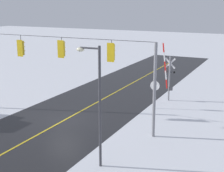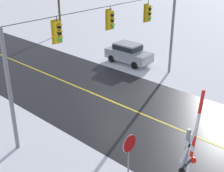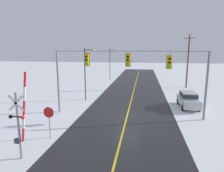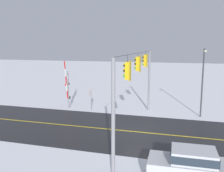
# 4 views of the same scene
# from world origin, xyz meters

# --- Properties ---
(ground_plane) EXTENTS (160.00, 160.00, 0.00)m
(ground_plane) POSITION_xyz_m (0.00, 0.00, 0.00)
(ground_plane) COLOR white
(road_asphalt) EXTENTS (9.00, 80.00, 0.01)m
(road_asphalt) POSITION_xyz_m (0.00, 6.00, 0.00)
(road_asphalt) COLOR black
(road_asphalt) RESTS_ON ground
(lane_centre_line) EXTENTS (0.14, 72.00, 0.01)m
(lane_centre_line) POSITION_xyz_m (0.00, 6.00, 0.01)
(lane_centre_line) COLOR gold
(lane_centre_line) RESTS_ON ground
(signal_span) EXTENTS (14.20, 0.47, 6.22)m
(signal_span) POSITION_xyz_m (-0.04, -0.01, 4.26)
(signal_span) COLOR gray
(signal_span) RESTS_ON ground
(stop_sign) EXTENTS (0.80, 0.09, 2.35)m
(stop_sign) POSITION_xyz_m (-5.10, -5.75, 1.71)
(stop_sign) COLOR gray
(stop_sign) RESTS_ON ground
(railroad_crossing) EXTENTS (1.23, 0.31, 5.16)m
(railroad_crossing) POSITION_xyz_m (-5.43, -8.53, 2.34)
(railroad_crossing) COLOR gray
(railroad_crossing) RESTS_ON ground
(streetlamp_near) EXTENTS (1.39, 0.28, 6.50)m
(streetlamp_near) POSITION_xyz_m (-5.59, 5.14, 3.92)
(streetlamp_near) COLOR #38383D
(streetlamp_near) RESTS_ON ground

